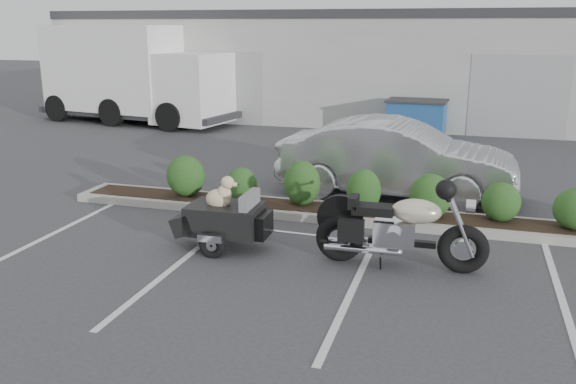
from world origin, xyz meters
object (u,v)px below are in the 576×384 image
(sedan, at_px, (397,159))
(dumpster, at_px, (416,119))
(motorcycle, at_px, (400,230))
(delivery_truck, at_px, (136,76))
(pet_trailer, at_px, (224,217))

(sedan, distance_m, dumpster, 7.01)
(motorcycle, distance_m, dumpster, 10.97)
(delivery_truck, bearing_deg, motorcycle, -37.02)
(delivery_truck, bearing_deg, pet_trailer, -45.19)
(motorcycle, xyz_separation_m, pet_trailer, (-2.79, 0.02, -0.07))
(pet_trailer, distance_m, sedan, 4.54)
(dumpster, bearing_deg, delivery_truck, -179.70)
(motorcycle, xyz_separation_m, sedan, (-0.52, 3.94, 0.22))
(motorcycle, bearing_deg, pet_trailer, 178.05)
(pet_trailer, bearing_deg, dumpster, 77.92)
(sedan, bearing_deg, delivery_truck, 57.46)
(pet_trailer, height_order, delivery_truck, delivery_truck)
(pet_trailer, height_order, sedan, sedan)
(dumpster, bearing_deg, pet_trailer, -97.27)
(dumpster, bearing_deg, sedan, -84.84)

